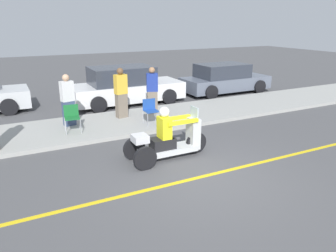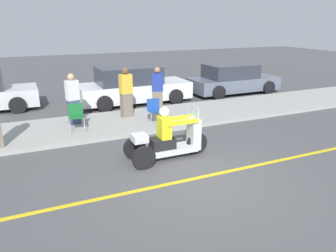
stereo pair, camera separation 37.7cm
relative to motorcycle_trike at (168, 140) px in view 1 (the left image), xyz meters
name	(u,v)px [view 1 (the left image)]	position (x,y,z in m)	size (l,w,h in m)	color
ground_plane	(203,177)	(0.23, -1.29, -0.49)	(60.00, 60.00, 0.00)	#4C4C4F
lane_stripe	(194,179)	(-0.01, -1.29, -0.49)	(24.00, 0.12, 0.01)	gold
sidewalk_strip	(131,121)	(0.23, 3.31, -0.43)	(28.00, 2.80, 0.12)	#9E9E99
motorcycle_trike	(168,140)	(0.00, 0.00, 0.00)	(2.21, 0.81, 1.39)	black
spectator_near_curb	(121,94)	(0.06, 3.77, 0.47)	(0.45, 0.32, 1.75)	#726656
spectator_by_tree	(152,91)	(1.26, 3.78, 0.45)	(0.46, 0.36, 1.70)	#726656
spectator_end_of_line	(68,101)	(-1.78, 3.66, 0.44)	(0.45, 0.33, 1.68)	#38476B
folding_chair_curbside	(150,109)	(0.67, 2.62, 0.13)	(0.48, 0.48, 0.82)	#A5A8AD
folding_chair_set_back	(72,115)	(-1.82, 2.99, 0.13)	(0.51, 0.51, 0.82)	#A5A8AD
parked_car_lot_center	(126,86)	(1.06, 6.10, 0.25)	(4.72, 2.04, 1.58)	silver
parked_car_lot_far	(224,79)	(6.11, 5.99, 0.18)	(4.34, 1.98, 1.42)	slate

